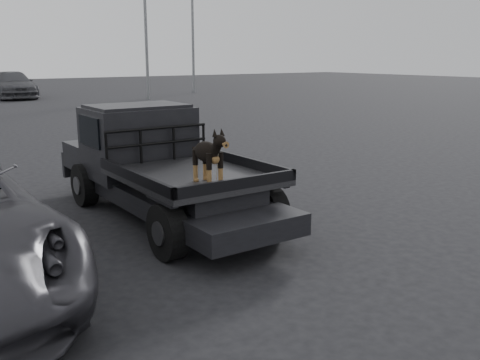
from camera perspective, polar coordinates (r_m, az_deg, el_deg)
ground at (r=6.67m, az=-3.99°, el=-10.07°), size 120.00×120.00×0.00m
flatbed_ute at (r=8.87m, az=-8.03°, el=-1.13°), size 2.00×5.40×0.92m
ute_cab at (r=9.55m, az=-10.82°, el=5.28°), size 1.72×1.30×0.88m
headache_rack at (r=8.90m, az=-8.77°, el=3.73°), size 1.80×0.08×0.55m
dog at (r=7.27m, az=-3.47°, el=2.52°), size 0.32×0.60×0.74m
distant_car_b at (r=37.09m, az=-23.10°, el=9.31°), size 2.55×5.75×1.64m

